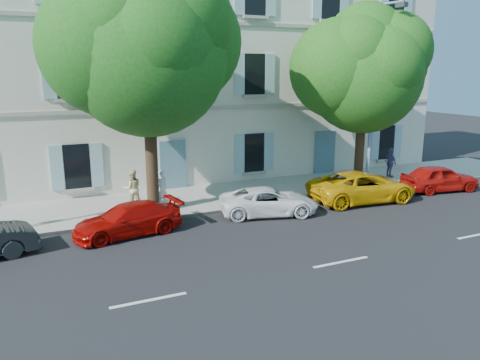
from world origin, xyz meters
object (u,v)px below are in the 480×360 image
car_yellow_supercar (362,187)px  car_red_hatchback (440,178)px  tree_left (147,56)px  pedestrian_c (390,163)px  street_lamp (376,88)px  car_white_coupe (269,201)px  pedestrian_a (161,189)px  tree_right (364,76)px  car_red_coupe (128,220)px  pedestrian_b (132,188)px

car_yellow_supercar → car_red_hatchback: car_yellow_supercar is taller
tree_left → pedestrian_c: size_ratio=5.98×
street_lamp → car_white_coupe: bearing=-167.6°
car_yellow_supercar → pedestrian_a: bearing=80.6°
car_red_hatchback → tree_right: 6.28m
car_red_coupe → tree_right: bearing=90.4°
car_red_hatchback → tree_left: bearing=91.0°
car_red_coupe → car_white_coupe: (5.74, 0.08, -0.01)m
car_red_hatchback → street_lamp: size_ratio=0.45×
car_yellow_supercar → tree_right: bearing=-28.1°
car_red_coupe → pedestrian_a: (1.87, 2.33, 0.39)m
car_yellow_supercar → pedestrian_b: size_ratio=3.09×
car_red_hatchback → pedestrian_c: pedestrian_c is taller
pedestrian_c → pedestrian_a: bearing=100.2°
car_yellow_supercar → pedestrian_c: pedestrian_c is taller
car_red_hatchback → pedestrian_c: 2.96m
tree_right → car_white_coupe: bearing=-162.5°
tree_left → tree_right: 10.33m
car_white_coupe → pedestrian_a: pedestrian_a is taller
car_white_coupe → pedestrian_b: bearing=74.2°
car_yellow_supercar → street_lamp: bearing=-43.5°
pedestrian_b → street_lamp: bearing=174.3°
tree_left → car_red_coupe: bearing=-126.6°
street_lamp → pedestrian_a: street_lamp is taller
car_white_coupe → pedestrian_c: bearing=-57.1°
pedestrian_a → pedestrian_b: (-1.07, 0.67, -0.02)m
tree_left → pedestrian_b: 5.51m
car_yellow_supercar → pedestrian_a: size_ratio=3.03×
car_red_hatchback → tree_left: size_ratio=0.40×
street_lamp → pedestrian_c: bearing=29.9°
street_lamp → tree_right: bearing=122.8°
tree_left → car_red_hatchback: bearing=-7.6°
street_lamp → pedestrian_c: size_ratio=5.36×
car_red_coupe → tree_left: (1.41, 1.90, 5.74)m
tree_right → car_red_coupe: bearing=-170.5°
street_lamp → tree_left: bearing=177.7°
car_white_coupe → tree_left: size_ratio=0.42×
car_red_coupe → pedestrian_c: pedestrian_c is taller
car_red_coupe → pedestrian_c: bearing=92.4°
car_yellow_supercar → street_lamp: size_ratio=0.57×
pedestrian_a → street_lamp: bearing=150.7°
car_red_hatchback → tree_right: size_ratio=0.45×
car_yellow_supercar → tree_left: bearing=84.0°
pedestrian_a → pedestrian_b: pedestrian_a is taller
car_red_hatchback → pedestrian_a: 13.48m
car_white_coupe → tree_left: bearing=82.1°
car_red_coupe → car_white_coupe: size_ratio=0.97×
pedestrian_b → pedestrian_c: (13.84, -0.03, 0.01)m
street_lamp → pedestrian_b: 12.03m
street_lamp → pedestrian_a: 10.96m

